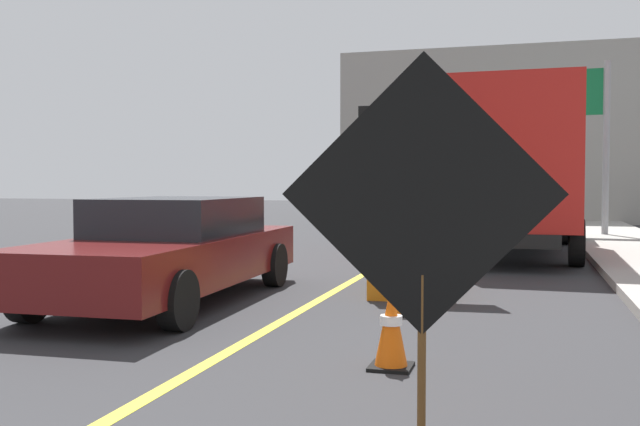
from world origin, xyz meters
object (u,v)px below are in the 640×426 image
object	(u,v)px
pickup_car	(171,249)
traffic_cone_near_sign	(391,327)
roadwork_sign	(423,202)
highway_guide_sign	(577,118)
box_truck	(519,169)
traffic_cone_mid_lane	(401,288)
arrow_board_trailer	(413,259)

from	to	relation	value
pickup_car	traffic_cone_near_sign	distance (m)	4.32
roadwork_sign	highway_guide_sign	bearing A→B (deg)	83.45
box_truck	traffic_cone_mid_lane	xyz separation A→B (m)	(-1.30, -7.90, -1.56)
arrow_board_trailer	traffic_cone_mid_lane	world-z (taller)	arrow_board_trailer
traffic_cone_mid_lane	roadwork_sign	bearing A→B (deg)	-78.93
arrow_board_trailer	box_truck	size ratio (longest dim) A/B	0.34
highway_guide_sign	arrow_board_trailer	bearing A→B (deg)	-104.79
box_truck	traffic_cone_near_sign	bearing A→B (deg)	-95.35
roadwork_sign	traffic_cone_mid_lane	xyz separation A→B (m)	(-0.84, 4.29, -1.15)
roadwork_sign	pickup_car	world-z (taller)	roadwork_sign
roadwork_sign	pickup_car	xyz separation A→B (m)	(-3.95, 4.41, -0.77)
arrow_board_trailer	traffic_cone_mid_lane	bearing A→B (deg)	-85.81
box_truck	pickup_car	xyz separation A→B (m)	(-4.41, -7.78, -1.19)
pickup_car	box_truck	bearing A→B (deg)	60.45
highway_guide_sign	traffic_cone_mid_lane	world-z (taller)	highway_guide_sign
highway_guide_sign	traffic_cone_near_sign	size ratio (longest dim) A/B	6.84
highway_guide_sign	traffic_cone_near_sign	world-z (taller)	highway_guide_sign
roadwork_sign	box_truck	distance (m)	12.21
pickup_car	traffic_cone_mid_lane	size ratio (longest dim) A/B	7.75
pickup_car	highway_guide_sign	xyz separation A→B (m)	(5.94, 12.90, 2.72)
traffic_cone_near_sign	traffic_cone_mid_lane	size ratio (longest dim) A/B	1.10
traffic_cone_mid_lane	traffic_cone_near_sign	bearing A→B (deg)	-82.43
box_truck	arrow_board_trailer	bearing A→B (deg)	-103.20
arrow_board_trailer	box_truck	distance (m)	6.42
arrow_board_trailer	traffic_cone_mid_lane	xyz separation A→B (m)	(0.13, -1.80, -0.16)
roadwork_sign	pickup_car	size ratio (longest dim) A/B	0.45
arrow_board_trailer	traffic_cone_near_sign	distance (m)	4.30
roadwork_sign	traffic_cone_near_sign	distance (m)	2.20
box_truck	pickup_car	size ratio (longest dim) A/B	1.56
traffic_cone_mid_lane	box_truck	bearing A→B (deg)	80.67
traffic_cone_near_sign	traffic_cone_mid_lane	bearing A→B (deg)	97.57
traffic_cone_mid_lane	highway_guide_sign	bearing A→B (deg)	77.74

